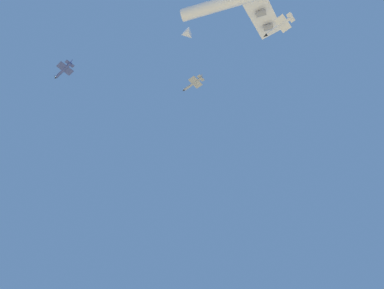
# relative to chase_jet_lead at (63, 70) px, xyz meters

# --- Properties ---
(chase_jet_lead) EXTENTS (9.97, 14.70, 4.00)m
(chase_jet_lead) POSITION_rel_chase_jet_lead_xyz_m (0.00, 0.00, 0.00)
(chase_jet_lead) COLOR #38478C
(chase_jet_left_wing) EXTENTS (10.00, 14.68, 4.00)m
(chase_jet_left_wing) POSITION_rel_chase_jet_lead_xyz_m (-89.86, 65.61, -9.79)
(chase_jet_left_wing) COLOR silver
(chase_jet_right_wing) EXTENTS (10.09, 14.64, 4.00)m
(chase_jet_right_wing) POSITION_rel_chase_jet_lead_xyz_m (-69.45, 11.33, 7.91)
(chase_jet_right_wing) COLOR #999EA3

